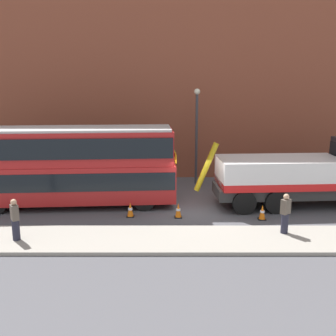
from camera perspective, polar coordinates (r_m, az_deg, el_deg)
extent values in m
plane|color=#4C4C51|center=(21.04, 3.86, -5.62)|extent=(120.00, 120.00, 0.00)
cube|color=gray|center=(17.10, 4.78, -9.87)|extent=(60.00, 2.80, 0.15)
cube|color=brown|center=(27.03, 3.13, 15.71)|extent=(60.00, 1.20, 16.00)
cube|color=#2D2D2D|center=(22.32, 18.17, -2.87)|extent=(9.13, 2.80, 0.55)
cube|color=silver|center=(21.63, 15.15, -0.49)|extent=(6.26, 3.00, 1.40)
cube|color=red|center=(21.75, 15.07, -1.83)|extent=(6.26, 3.05, 0.36)
cylinder|color=#B79914|center=(20.67, 5.41, 0.14)|extent=(1.25, 0.36, 2.52)
cylinder|color=black|center=(22.84, 13.13, -2.92)|extent=(1.18, 0.42, 1.16)
cylinder|color=black|center=(20.81, 14.87, -4.57)|extent=(1.18, 0.42, 1.16)
cylinder|color=black|center=(22.43, 9.21, -3.03)|extent=(1.18, 0.42, 1.16)
cylinder|color=black|center=(20.37, 10.58, -4.74)|extent=(1.18, 0.42, 1.16)
cube|color=#AD1E1E|center=(21.72, -13.66, -1.83)|extent=(11.14, 3.22, 1.90)
cube|color=#AD1E1E|center=(21.34, -13.92, 2.85)|extent=(10.91, 3.11, 1.70)
cube|color=black|center=(21.66, -13.69, -1.19)|extent=(11.03, 3.26, 0.90)
cube|color=black|center=(21.33, -13.93, 3.12)|extent=(10.82, 3.25, 1.00)
cube|color=#B2B2B2|center=(21.21, -14.05, 5.27)|extent=(10.69, 2.99, 0.12)
cube|color=yellow|center=(21.18, 1.03, 1.64)|extent=(0.16, 1.50, 0.44)
cylinder|color=black|center=(22.63, -3.31, -2.89)|extent=(1.06, 0.37, 1.04)
cylinder|color=black|center=(20.56, -3.26, -4.54)|extent=(1.06, 0.37, 1.04)
cylinder|color=black|center=(23.72, -21.00, -3.01)|extent=(1.06, 0.37, 1.04)
cylinder|color=#232333|center=(17.76, -20.25, -8.04)|extent=(0.42, 0.42, 0.85)
cube|color=brown|center=(17.52, -20.44, -5.79)|extent=(0.44, 0.48, 0.62)
sphere|color=tan|center=(17.39, -20.55, -4.44)|extent=(0.24, 0.24, 0.24)
cylinder|color=#232333|center=(18.04, 15.93, -7.39)|extent=(0.42, 0.42, 0.85)
cube|color=brown|center=(17.81, 16.08, -5.17)|extent=(0.47, 0.46, 0.62)
sphere|color=tan|center=(17.68, 16.16, -3.84)|extent=(0.24, 0.24, 0.24)
cone|color=orange|center=(19.79, -5.18, -5.76)|extent=(0.32, 0.32, 0.72)
cylinder|color=white|center=(19.78, -5.18, -5.66)|extent=(0.21, 0.21, 0.10)
cube|color=black|center=(19.91, -5.16, -6.69)|extent=(0.36, 0.36, 0.04)
cone|color=orange|center=(19.62, 1.51, -5.88)|extent=(0.32, 0.32, 0.72)
cylinder|color=white|center=(19.61, 1.51, -5.78)|extent=(0.21, 0.21, 0.10)
cube|color=black|center=(19.73, 1.50, -6.81)|extent=(0.36, 0.36, 0.04)
cone|color=orange|center=(19.85, 13.01, -6.00)|extent=(0.32, 0.32, 0.72)
cylinder|color=white|center=(19.84, 13.02, -5.90)|extent=(0.21, 0.21, 0.10)
cube|color=black|center=(19.96, 12.96, -6.92)|extent=(0.36, 0.36, 0.04)
cylinder|color=#38383D|center=(25.14, 4.04, 3.90)|extent=(0.16, 0.16, 5.50)
sphere|color=#EAE5C6|center=(24.85, 4.14, 10.52)|extent=(0.36, 0.36, 0.36)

